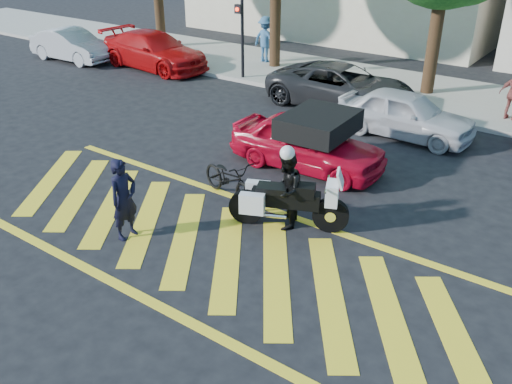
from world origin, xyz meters
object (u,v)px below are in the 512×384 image
Objects in this scene: police_motorcycle at (286,201)px; parked_mid_left at (342,86)px; parked_far_left at (72,45)px; officer_moto at (286,190)px; parked_left at (154,51)px; bicycle at (229,179)px; red_convertible at (308,143)px; parked_mid_right at (405,114)px; officer_bike at (124,199)px.

parked_mid_left is (-2.78, 7.71, 0.10)m from police_motorcycle.
officer_moto is at bearing -115.12° from parked_far_left.
parked_far_left is (-15.36, 6.56, 0.08)m from police_motorcycle.
parked_left reaches higher than parked_far_left.
police_motorcycle is at bearing -120.31° from parked_left.
bicycle is 1.11× the size of officer_moto.
red_convertible is (-1.16, 2.78, 0.08)m from police_motorcycle.
police_motorcycle reaches higher than bicycle.
parked_mid_left reaches higher than red_convertible.
bicycle is 0.37× the size of parked_mid_left.
red_convertible is 0.79× the size of parked_mid_left.
bicycle is 0.47× the size of parked_mid_right.
officer_moto reaches higher than parked_left.
officer_bike reaches higher than police_motorcycle.
officer_bike is at bearing 164.13° from red_convertible.
red_convertible is 3.71m from parked_mid_right.
red_convertible reaches higher than police_motorcycle.
red_convertible is (1.20, 4.95, -0.16)m from officer_bike.
officer_moto is at bearing -46.15° from officer_bike.
police_motorcycle is 16.70m from parked_far_left.
officer_moto is at bearing 117.57° from police_motorcycle.
bicycle is 14.99m from parked_far_left.
parked_mid_left reaches higher than parked_mid_right.
bicycle is 0.79× the size of police_motorcycle.
police_motorcycle is (1.73, -0.31, 0.11)m from bicycle.
officer_moto is at bearing -163.10° from parked_mid_left.
officer_moto is 16.68m from parked_far_left.
parked_left is 8.71m from parked_mid_left.
police_motorcycle is at bearing -115.15° from parked_far_left.
police_motorcycle is 0.47× the size of parked_mid_left.
red_convertible is at bearing -111.96° from parked_left.
officer_moto is 3.00m from red_convertible.
bicycle is at bearing -123.53° from officer_moto.
parked_mid_left is (8.71, 0.00, -0.04)m from parked_left.
officer_moto is 6.30m from parked_mid_right.
officer_moto is at bearing -120.30° from parked_left.
bicycle is at bearing -116.64° from parked_far_left.
red_convertible is at bearing 162.80° from parked_mid_right.
bicycle is 12.25m from parked_left.
officer_moto is 0.40× the size of parked_far_left.
parked_mid_left is at bearing 63.94° from parked_mid_right.
police_motorcycle is 0.23m from officer_moto.
parked_far_left reaches higher than police_motorcycle.
parked_mid_right is at bearing 66.46° from police_motorcycle.
parked_far_left is (-13.00, 8.72, -0.16)m from officer_bike.
red_convertible is 5.19m from parked_mid_left.
parked_left is (-9.76, 7.40, 0.26)m from bicycle.
parked_mid_left is (-1.05, 7.40, 0.21)m from bicycle.
parked_mid_left is at bearing 25.39° from bicycle.
parked_mid_left is at bearing -86.44° from parked_left.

